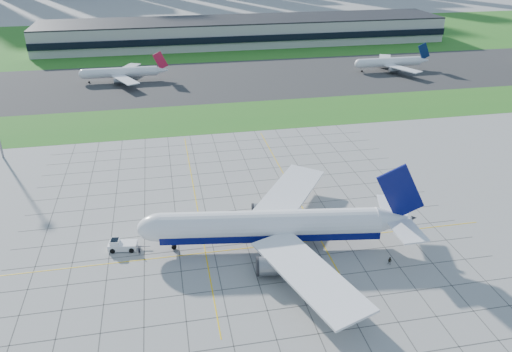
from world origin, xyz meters
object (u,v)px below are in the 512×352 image
(pushback_tug, at_px, (121,245))
(crew_near, at_px, (139,251))
(distant_jet_1, at_px, (122,72))
(crew_far, at_px, (390,261))
(distant_jet_2, at_px, (391,62))
(airliner, at_px, (272,226))

(pushback_tug, height_order, crew_near, pushback_tug)
(pushback_tug, relative_size, distant_jet_1, 0.23)
(crew_far, relative_size, distant_jet_2, 0.05)
(crew_near, bearing_deg, distant_jet_2, 11.09)
(crew_near, xyz_separation_m, distant_jet_1, (-9.85, 151.31, 3.58))
(crew_far, xyz_separation_m, distant_jet_2, (73.61, 160.31, 3.51))
(airliner, relative_size, crew_near, 36.94)
(crew_near, height_order, distant_jet_2, distant_jet_2)
(distant_jet_1, bearing_deg, crew_near, -86.27)
(crew_near, bearing_deg, crew_far, -52.54)
(distant_jet_2, bearing_deg, distant_jet_1, 177.53)
(crew_near, bearing_deg, distant_jet_1, 56.38)
(crew_far, bearing_deg, pushback_tug, -154.83)
(distant_jet_1, bearing_deg, crew_far, -68.63)
(pushback_tug, distance_m, distant_jet_1, 148.67)
(pushback_tug, bearing_deg, airliner, -0.94)
(pushback_tug, xyz_separation_m, crew_near, (4.14, -2.79, -0.29))
(distant_jet_1, height_order, distant_jet_2, same)
(pushback_tug, height_order, distant_jet_2, distant_jet_2)
(crew_near, relative_size, distant_jet_1, 0.04)
(crew_far, height_order, distant_jet_1, distant_jet_1)
(pushback_tug, relative_size, distant_jet_2, 0.23)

